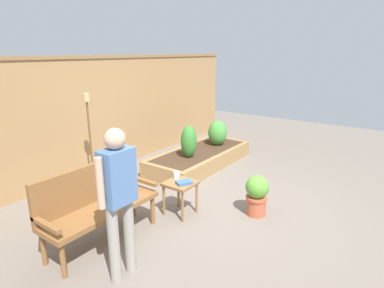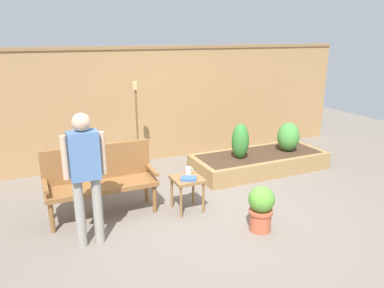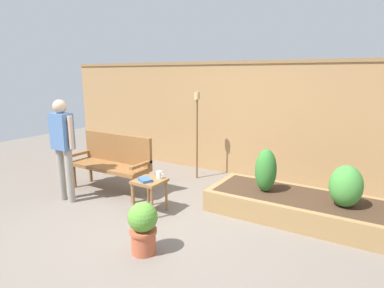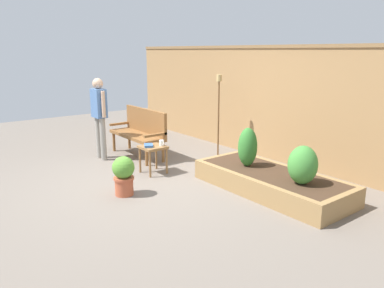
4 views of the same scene
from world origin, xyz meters
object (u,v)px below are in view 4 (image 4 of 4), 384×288
at_px(garden_bench, 141,129).
at_px(cup_on_table, 162,143).
at_px(person_by_bench, 99,111).
at_px(book_on_table, 149,145).
at_px(potted_boxwood, 124,174).
at_px(tiki_torch, 219,100).
at_px(side_table, 153,151).
at_px(shrub_near_bench, 248,147).
at_px(shrub_far_corner, 303,165).

distance_m(garden_bench, cup_on_table, 1.20).
bearing_deg(person_by_bench, book_on_table, 10.54).
distance_m(book_on_table, potted_boxwood, 1.03).
bearing_deg(tiki_torch, cup_on_table, -79.66).
bearing_deg(cup_on_table, potted_boxwood, -62.30).
bearing_deg(book_on_table, side_table, 107.64).
height_order(shrub_near_bench, tiki_torch, tiki_torch).
relative_size(potted_boxwood, shrub_near_bench, 0.95).
bearing_deg(shrub_near_bench, book_on_table, -145.71).
bearing_deg(shrub_far_corner, book_on_table, -158.57).
distance_m(side_table, potted_boxwood, 1.07).
distance_m(book_on_table, shrub_near_bench, 1.68).
xyz_separation_m(cup_on_table, shrub_near_bench, (1.30, 0.74, 0.07)).
bearing_deg(potted_boxwood, cup_on_table, 117.70).
bearing_deg(tiki_torch, side_table, -83.04).
height_order(garden_bench, shrub_near_bench, garden_bench).
xyz_separation_m(side_table, shrub_near_bench, (1.37, 0.87, 0.21)).
bearing_deg(garden_bench, potted_boxwood, -37.04).
distance_m(book_on_table, tiki_torch, 1.85).
distance_m(garden_bench, side_table, 1.18).
distance_m(side_table, shrub_near_bench, 1.64).
bearing_deg(garden_bench, person_by_bench, -110.51).
distance_m(potted_boxwood, shrub_near_bench, 1.93).
relative_size(side_table, shrub_near_bench, 0.79).
height_order(potted_boxwood, shrub_near_bench, shrub_near_bench).
relative_size(cup_on_table, person_by_bench, 0.08).
bearing_deg(shrub_near_bench, person_by_bench, -156.40).
bearing_deg(book_on_table, garden_bench, -176.12).
height_order(garden_bench, side_table, garden_bench).
xyz_separation_m(book_on_table, tiki_torch, (-0.19, 1.74, 0.61)).
relative_size(garden_bench, person_by_bench, 0.92).
xyz_separation_m(potted_boxwood, shrub_far_corner, (1.79, 1.75, 0.25)).
distance_m(side_table, shrub_far_corner, 2.56).
relative_size(cup_on_table, shrub_near_bench, 0.20).
bearing_deg(book_on_table, tiki_torch, 124.03).
height_order(side_table, book_on_table, book_on_table).
bearing_deg(side_table, cup_on_table, 59.01).
height_order(side_table, potted_boxwood, potted_boxwood).
distance_m(garden_bench, person_by_bench, 0.87).
xyz_separation_m(garden_bench, potted_boxwood, (1.70, -1.28, -0.23)).
relative_size(book_on_table, person_by_bench, 0.13).
relative_size(side_table, potted_boxwood, 0.83).
xyz_separation_m(garden_bench, shrub_near_bench, (2.47, 0.47, 0.06)).
height_order(potted_boxwood, shrub_far_corner, shrub_far_corner).
distance_m(cup_on_table, person_by_bench, 1.57).
bearing_deg(tiki_torch, potted_boxwood, -72.35).
height_order(side_table, tiki_torch, tiki_torch).
bearing_deg(person_by_bench, side_table, 13.45).
bearing_deg(shrub_far_corner, cup_on_table, -162.25).
bearing_deg(person_by_bench, garden_bench, 69.49).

